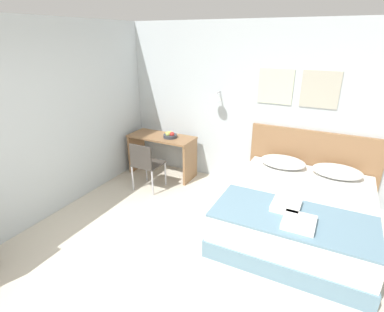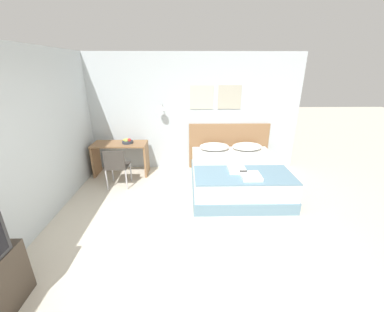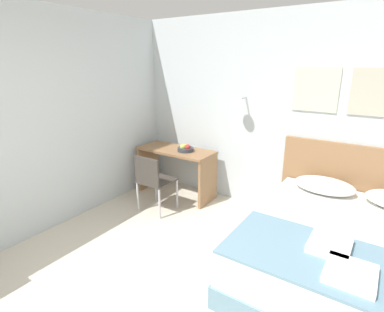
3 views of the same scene
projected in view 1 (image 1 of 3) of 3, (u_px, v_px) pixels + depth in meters
The scene contains 12 objects.
ground_plane at pixel (150, 309), 2.84m from camera, with size 24.00×24.00×0.00m, color beige.
wall_back at pixel (252, 108), 4.83m from camera, with size 5.21×0.31×2.65m.
bed at pixel (297, 213), 3.89m from camera, with size 1.78×2.04×0.55m.
headboard at pixel (311, 165), 4.65m from camera, with size 1.90×0.06×1.09m.
pillow_left at pixel (283, 162), 4.54m from camera, with size 0.67×0.42×0.17m.
pillow_right at pixel (337, 171), 4.22m from camera, with size 0.67×0.42×0.17m.
throw_blanket at pixel (292, 217), 3.29m from camera, with size 1.73×0.82×0.02m.
folded_towel_near_foot at pixel (286, 205), 3.43m from camera, with size 0.31×0.34×0.06m.
folded_towel_mid_bed at pixel (299, 222), 3.12m from camera, with size 0.33×0.34×0.06m.
desk at pixel (162, 148), 5.43m from camera, with size 1.19×0.52×0.75m.
desk_chair at pixel (145, 163), 4.86m from camera, with size 0.43×0.43×0.83m.
fruit_bowl at pixel (170, 135), 5.24m from camera, with size 0.24×0.24×0.12m.
Camera 1 is at (1.30, -1.68, 2.42)m, focal length 28.00 mm.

